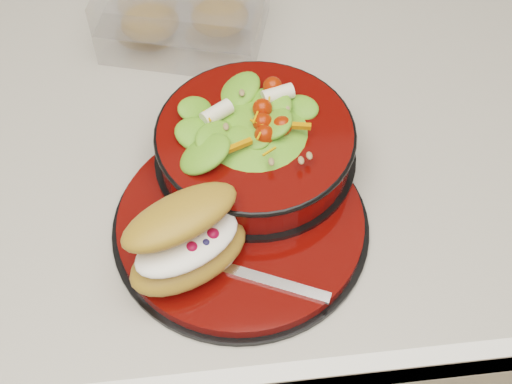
{
  "coord_description": "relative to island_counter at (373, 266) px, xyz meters",
  "views": [
    {
      "loc": [
        -0.29,
        -0.63,
        1.59
      ],
      "look_at": [
        -0.24,
        -0.16,
        0.94
      ],
      "focal_mm": 50.0,
      "sensor_mm": 36.0,
      "label": 1
    }
  ],
  "objects": [
    {
      "name": "fork",
      "position": [
        -0.26,
        -0.25,
        0.47
      ],
      "size": [
        0.16,
        0.09,
        0.0
      ],
      "rotation": [
        0.0,
        0.0,
        1.13
      ],
      "color": "silver",
      "rests_on": "dinner_plate"
    },
    {
      "name": "island_counter",
      "position": [
        0.0,
        0.0,
        0.0
      ],
      "size": [
        1.24,
        0.74,
        0.9
      ],
      "color": "silver",
      "rests_on": "ground"
    },
    {
      "name": "pastry_box",
      "position": [
        -0.3,
        0.16,
        0.49
      ],
      "size": [
        0.25,
        0.21,
        0.09
      ],
      "rotation": [
        0.0,
        0.0,
        -0.29
      ],
      "color": "white",
      "rests_on": "island_counter"
    },
    {
      "name": "dinner_plate",
      "position": [
        -0.25,
        -0.18,
        0.46
      ],
      "size": [
        0.3,
        0.3,
        0.02
      ],
      "rotation": [
        0.0,
        0.0,
        -0.16
      ],
      "color": "black",
      "rests_on": "island_counter"
    },
    {
      "name": "salad_bowl",
      "position": [
        -0.23,
        -0.09,
        0.5
      ],
      "size": [
        0.24,
        0.24,
        0.1
      ],
      "rotation": [
        0.0,
        0.0,
        -0.19
      ],
      "color": "black",
      "rests_on": "dinner_plate"
    },
    {
      "name": "croissant",
      "position": [
        -0.32,
        -0.23,
        0.51
      ],
      "size": [
        0.16,
        0.14,
        0.08
      ],
      "rotation": [
        0.0,
        0.0,
        0.47
      ],
      "color": "#B37A36",
      "rests_on": "dinner_plate"
    }
  ]
}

